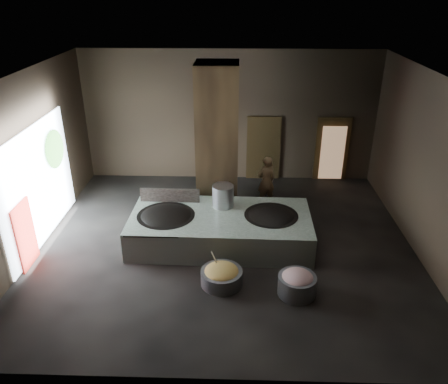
{
  "coord_description": "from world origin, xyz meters",
  "views": [
    {
      "loc": [
        0.27,
        -10.08,
        6.45
      ],
      "look_at": [
        -0.07,
        0.64,
        1.25
      ],
      "focal_mm": 35.0,
      "sensor_mm": 36.0,
      "label": 1
    }
  ],
  "objects_px": {
    "meat_basin": "(297,285)",
    "veg_basin": "(222,277)",
    "stock_pot": "(223,196)",
    "cook": "(266,181)",
    "wok_right": "(271,218)",
    "wok_left": "(166,218)",
    "hearth_platform": "(220,229)"
  },
  "relations": [
    {
      "from": "cook",
      "to": "veg_basin",
      "type": "distance_m",
      "value": 4.36
    },
    {
      "from": "stock_pot",
      "to": "cook",
      "type": "bearing_deg",
      "value": 53.6
    },
    {
      "from": "wok_right",
      "to": "wok_left",
      "type": "bearing_deg",
      "value": -177.95
    },
    {
      "from": "stock_pot",
      "to": "cook",
      "type": "relative_size",
      "value": 0.39
    },
    {
      "from": "wok_right",
      "to": "meat_basin",
      "type": "xyz_separation_m",
      "value": [
        0.47,
        -2.19,
        -0.51
      ]
    },
    {
      "from": "hearth_platform",
      "to": "cook",
      "type": "height_order",
      "value": "cook"
    },
    {
      "from": "wok_right",
      "to": "hearth_platform",
      "type": "bearing_deg",
      "value": -177.88
    },
    {
      "from": "hearth_platform",
      "to": "meat_basin",
      "type": "relative_size",
      "value": 5.54
    },
    {
      "from": "wok_right",
      "to": "cook",
      "type": "height_order",
      "value": "cook"
    },
    {
      "from": "wok_left",
      "to": "veg_basin",
      "type": "height_order",
      "value": "wok_left"
    },
    {
      "from": "wok_left",
      "to": "stock_pot",
      "type": "xyz_separation_m",
      "value": [
        1.5,
        0.6,
        0.38
      ]
    },
    {
      "from": "meat_basin",
      "to": "wok_right",
      "type": "bearing_deg",
      "value": 102.01
    },
    {
      "from": "stock_pot",
      "to": "veg_basin",
      "type": "relative_size",
      "value": 0.64
    },
    {
      "from": "wok_left",
      "to": "wok_right",
      "type": "xyz_separation_m",
      "value": [
        2.8,
        0.1,
        0.0
      ]
    },
    {
      "from": "veg_basin",
      "to": "meat_basin",
      "type": "xyz_separation_m",
      "value": [
        1.72,
        -0.32,
        0.06
      ]
    },
    {
      "from": "wok_left",
      "to": "hearth_platform",
      "type": "bearing_deg",
      "value": 1.97
    },
    {
      "from": "hearth_platform",
      "to": "wok_left",
      "type": "height_order",
      "value": "wok_left"
    },
    {
      "from": "stock_pot",
      "to": "meat_basin",
      "type": "xyz_separation_m",
      "value": [
        1.77,
        -2.69,
        -0.89
      ]
    },
    {
      "from": "wok_left",
      "to": "wok_right",
      "type": "height_order",
      "value": "wok_left"
    },
    {
      "from": "wok_right",
      "to": "veg_basin",
      "type": "xyz_separation_m",
      "value": [
        -1.25,
        -1.87,
        -0.57
      ]
    },
    {
      "from": "wok_left",
      "to": "veg_basin",
      "type": "bearing_deg",
      "value": -48.94
    },
    {
      "from": "hearth_platform",
      "to": "meat_basin",
      "type": "bearing_deg",
      "value": -48.46
    },
    {
      "from": "wok_left",
      "to": "veg_basin",
      "type": "relative_size",
      "value": 1.54
    },
    {
      "from": "wok_right",
      "to": "stock_pot",
      "type": "height_order",
      "value": "stock_pot"
    },
    {
      "from": "hearth_platform",
      "to": "wok_right",
      "type": "relative_size",
      "value": 3.41
    },
    {
      "from": "meat_basin",
      "to": "veg_basin",
      "type": "bearing_deg",
      "value": 169.56
    },
    {
      "from": "cook",
      "to": "veg_basin",
      "type": "relative_size",
      "value": 1.65
    },
    {
      "from": "wok_right",
      "to": "stock_pot",
      "type": "xyz_separation_m",
      "value": [
        -1.3,
        0.5,
        0.38
      ]
    },
    {
      "from": "wok_right",
      "to": "stock_pot",
      "type": "distance_m",
      "value": 1.44
    },
    {
      "from": "wok_left",
      "to": "meat_basin",
      "type": "xyz_separation_m",
      "value": [
        3.27,
        -2.09,
        -0.51
      ]
    },
    {
      "from": "hearth_platform",
      "to": "wok_left",
      "type": "distance_m",
      "value": 1.49
    },
    {
      "from": "wok_right",
      "to": "meat_basin",
      "type": "bearing_deg",
      "value": -77.99
    }
  ]
}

